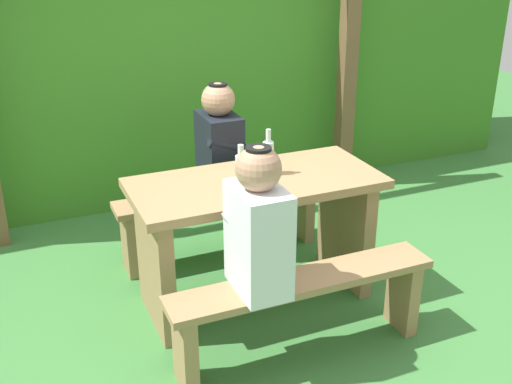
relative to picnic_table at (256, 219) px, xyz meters
The scene contains 12 objects.
ground_plane 0.52m from the picnic_table, ahead, with size 12.00×12.00×0.00m, color #3E7C3B.
hedge_backdrop 2.18m from the picnic_table, 90.00° to the left, with size 6.40×1.08×2.16m, color #3B7E24.
pergola_post_right 1.98m from the picnic_table, 44.28° to the left, with size 0.12×0.12×1.95m, color brown.
picnic_table is the anchor object (origin of this frame).
bench_near 0.62m from the picnic_table, 90.00° to the right, with size 1.40×0.24×0.46m.
bench_far 0.62m from the picnic_table, 90.00° to the left, with size 1.40×0.24×0.46m.
person_white_shirt 0.69m from the picnic_table, 112.37° to the right, with size 0.25×0.35×0.72m.
person_black_coat 0.65m from the picnic_table, 89.55° to the left, with size 0.25×0.35×0.72m.
drinking_glass 0.33m from the picnic_table, 64.13° to the left, with size 0.08×0.08×0.10m, color silver.
bottle_left 0.37m from the picnic_table, 26.24° to the left, with size 0.06×0.06×0.26m.
bottle_right 0.35m from the picnic_table, behind, with size 0.06×0.06×0.22m.
cell_phone 0.26m from the picnic_table, 114.55° to the right, with size 0.07×0.14×0.01m, color black.
Camera 1 is at (-1.26, -2.93, 2.07)m, focal length 43.57 mm.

